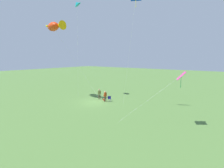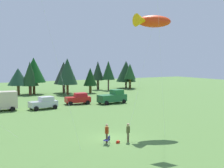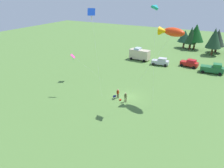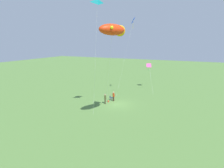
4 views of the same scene
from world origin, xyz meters
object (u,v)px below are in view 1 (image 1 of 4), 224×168
Objects in this scene: person_kite_flyer at (99,93)px; person_spectator at (105,95)px; folding_chair at (109,98)px; kite_large_fish at (55,26)px; kite_delta_teal at (76,4)px; kite_diamond_rainbow at (180,77)px; backpack_on_grass at (104,100)px.

person_spectator is at bearing 19.95° from person_kite_flyer.
person_kite_flyer is at bearing -131.97° from folding_chair.
kite_delta_teal is at bearing -118.75° from kite_large_fish.
person_spectator is at bearing -176.88° from kite_delta_teal.
kite_delta_teal is at bearing -123.61° from person_kite_flyer.
kite_diamond_rainbow is at bearing 29.95° from folding_chair.
folding_chair is at bearing -152.20° from kite_large_fish.
person_kite_flyer is 0.28× the size of kite_diamond_rainbow.
folding_chair is at bearing 102.87° from person_spectator.
person_kite_flyer is 0.11× the size of kite_delta_teal.
person_kite_flyer is 2.21m from folding_chair.
person_kite_flyer is 1.00× the size of person_spectator.
kite_delta_teal reaches higher than backpack_on_grass.
kite_delta_teal is at bearing -121.75° from folding_chair.
folding_chair is 14.24m from kite_large_fish.
kite_diamond_rainbow is (-19.52, -0.04, -6.68)m from kite_large_fish.
kite_diamond_rainbow is (-12.12, 3.32, 4.06)m from person_spectator.
folding_chair is 0.47× the size of person_spectator.
kite_delta_teal reaches higher than kite_large_fish.
person_kite_flyer reaches higher than folding_chair.
kite_large_fish is 5.12m from kite_delta_teal.
backpack_on_grass is 0.05× the size of kite_diamond_rainbow.
kite_diamond_rainbow reaches higher than folding_chair.
kite_diamond_rainbow is (-12.93, 3.97, 4.97)m from backpack_on_grass.
person_kite_flyer is at bearing -165.18° from person_spectator.
person_spectator is 0.28× the size of kite_diamond_rainbow.
person_kite_flyer is 2.12× the size of folding_chair.
folding_chair is 13.30m from kite_diamond_rainbow.
person_kite_flyer is 15.04m from kite_delta_teal.
person_spectator reaches higher than folding_chair.
person_kite_flyer reaches higher than backpack_on_grass.
folding_chair is (-2.14, 0.03, -0.53)m from person_kite_flyer.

